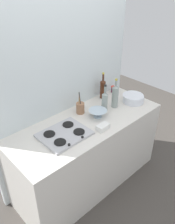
% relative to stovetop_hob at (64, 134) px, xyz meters
% --- Properties ---
extents(ground_plane, '(6.00, 6.00, 0.00)m').
position_rel_stovetop_hob_xyz_m(ground_plane, '(0.34, 0.02, -0.91)').
color(ground_plane, '#47423D').
rests_on(ground_plane, ground).
extents(counter_block, '(1.80, 0.70, 0.90)m').
position_rel_stovetop_hob_xyz_m(counter_block, '(0.34, 0.02, -0.46)').
color(counter_block, silver).
rests_on(counter_block, ground).
extents(backsplash_panel, '(1.90, 0.06, 2.25)m').
position_rel_stovetop_hob_xyz_m(backsplash_panel, '(0.34, 0.40, 0.21)').
color(backsplash_panel, silver).
rests_on(backsplash_panel, ground).
extents(stovetop_hob, '(0.48, 0.39, 0.04)m').
position_rel_stovetop_hob_xyz_m(stovetop_hob, '(0.00, 0.00, 0.00)').
color(stovetop_hob, '#B2B2B7').
rests_on(stovetop_hob, counter_block).
extents(plate_stack, '(0.26, 0.26, 0.09)m').
position_rel_stovetop_hob_xyz_m(plate_stack, '(1.05, -0.05, 0.03)').
color(plate_stack, white).
rests_on(plate_stack, counter_block).
extents(wine_bottle_leftmost, '(0.08, 0.08, 0.36)m').
position_rel_stovetop_hob_xyz_m(wine_bottle_leftmost, '(0.79, 0.03, 0.13)').
color(wine_bottle_leftmost, gray).
rests_on(wine_bottle_leftmost, counter_block).
extents(wine_bottle_mid_left, '(0.07, 0.07, 0.33)m').
position_rel_stovetop_hob_xyz_m(wine_bottle_mid_left, '(0.63, 0.05, 0.11)').
color(wine_bottle_mid_left, gray).
rests_on(wine_bottle_mid_left, counter_block).
extents(wine_bottle_mid_right, '(0.07, 0.07, 0.34)m').
position_rel_stovetop_hob_xyz_m(wine_bottle_mid_right, '(0.85, 0.29, 0.12)').
color(wine_bottle_mid_right, '#472314').
rests_on(wine_bottle_mid_right, counter_block).
extents(mixing_bowl, '(0.21, 0.21, 0.09)m').
position_rel_stovetop_hob_xyz_m(mixing_bowl, '(0.48, 0.01, 0.03)').
color(mixing_bowl, silver).
rests_on(mixing_bowl, counter_block).
extents(butter_dish, '(0.14, 0.09, 0.06)m').
position_rel_stovetop_hob_xyz_m(butter_dish, '(0.35, -0.19, 0.01)').
color(butter_dish, white).
rests_on(butter_dish, counter_block).
extents(utensil_crock, '(0.09, 0.09, 0.27)m').
position_rel_stovetop_hob_xyz_m(utensil_crock, '(0.40, 0.21, 0.05)').
color(utensil_crock, '#996B4C').
rests_on(utensil_crock, counter_block).
extents(condiment_jar_front, '(0.06, 0.06, 0.09)m').
position_rel_stovetop_hob_xyz_m(condiment_jar_front, '(1.07, 0.30, 0.03)').
color(condiment_jar_front, '#66384C').
rests_on(condiment_jar_front, counter_block).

